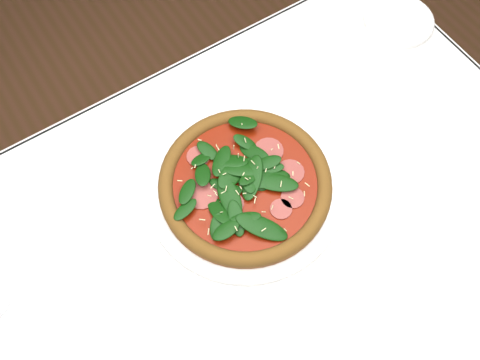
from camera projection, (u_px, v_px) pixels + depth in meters
ground at (244, 331)px, 1.58m from camera, size 6.00×6.00×0.00m
dining_table at (247, 264)px, 1.00m from camera, size 1.21×0.81×0.75m
plate at (245, 187)px, 0.95m from camera, size 0.35×0.35×0.02m
pizza at (245, 182)px, 0.93m from camera, size 0.37×0.37×0.04m
saucer_far at (399, 20)px, 1.12m from camera, size 0.15×0.15×0.01m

